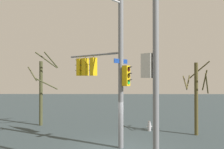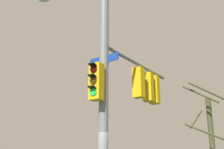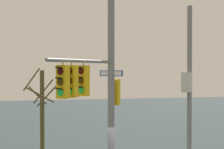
{
  "view_description": "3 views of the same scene",
  "coord_description": "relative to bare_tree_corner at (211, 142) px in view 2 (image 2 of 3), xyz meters",
  "views": [
    {
      "loc": [
        -0.15,
        -12.0,
        3.86
      ],
      "look_at": [
        -0.24,
        0.46,
        4.01
      ],
      "focal_mm": 36.61,
      "sensor_mm": 36.0,
      "label": 1
    },
    {
      "loc": [
        9.28,
        -0.09,
        1.35
      ],
      "look_at": [
        0.64,
        0.7,
        4.13
      ],
      "focal_mm": 50.37,
      "sensor_mm": 36.0,
      "label": 2
    },
    {
      "loc": [
        -13.41,
        3.27,
        4.93
      ],
      "look_at": [
        -0.11,
        0.52,
        4.69
      ],
      "focal_mm": 53.97,
      "sensor_mm": 36.0,
      "label": 3
    }
  ],
  "objects": [
    {
      "name": "bare_tree_corner",
      "position": [
        0.0,
        0.0,
        0.0
      ],
      "size": [
        2.44,
        2.02,
        5.79
      ],
      "color": "#434528",
      "rests_on": "ground"
    },
    {
      "name": "main_signal_pole_assembly",
      "position": [
        5.43,
        -5.25,
        1.66
      ],
      "size": [
        3.85,
        5.26,
        8.51
      ],
      "rotation": [
        0.0,
        0.0,
        2.45
      ],
      "color": "slate",
      "rests_on": "ground"
    }
  ]
}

